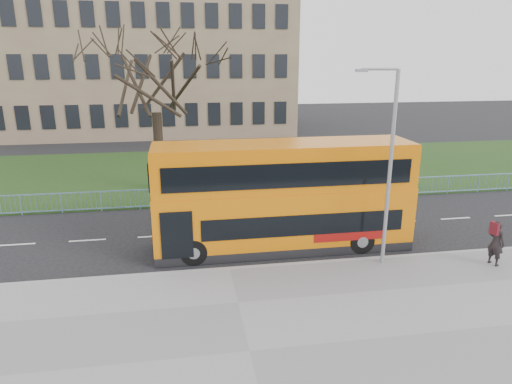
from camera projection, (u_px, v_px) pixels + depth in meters
ground at (226, 254)px, 19.03m from camera, size 120.00×120.00×0.00m
pavement at (250, 353)px, 12.63m from camera, size 80.00×10.50×0.12m
kerb at (230, 269)px, 17.54m from camera, size 80.00×0.20×0.14m
grass_verge at (206, 171)px, 32.54m from camera, size 80.00×15.40×0.08m
guard_railing at (214, 196)px, 25.11m from camera, size 40.00×0.12×1.10m
bare_tree at (156, 97)px, 26.40m from camera, size 7.82×7.82×11.17m
civic_building at (147, 65)px, 49.35m from camera, size 30.00×15.00×14.00m
yellow_bus at (283, 194)px, 19.08m from camera, size 10.75×2.60×4.50m
pedestrian at (496, 243)px, 17.60m from camera, size 0.63×0.77×1.82m
street_lamp at (388, 162)px, 16.85m from camera, size 1.57×0.38×7.43m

